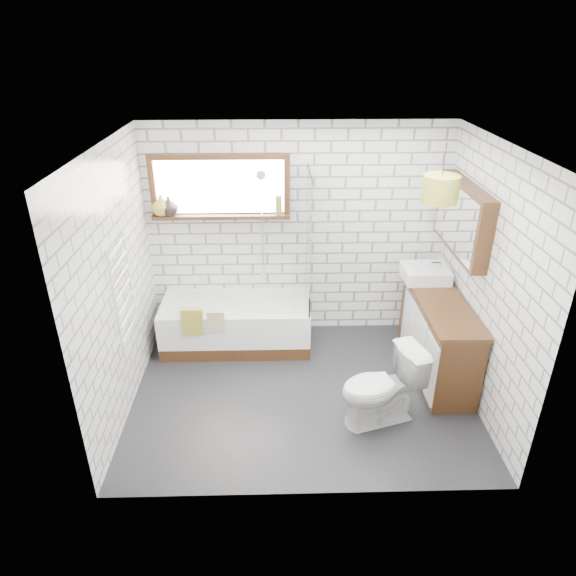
{
  "coord_description": "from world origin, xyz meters",
  "views": [
    {
      "loc": [
        -0.25,
        -4.23,
        3.34
      ],
      "look_at": [
        -0.14,
        0.25,
        1.07
      ],
      "focal_mm": 32.0,
      "sensor_mm": 36.0,
      "label": 1
    }
  ],
  "objects_px": {
    "vanity": "(438,336)",
    "pendant": "(441,189)",
    "basin": "(425,273)",
    "toilet": "(381,387)",
    "bathtub": "(236,324)"
  },
  "relations": [
    {
      "from": "vanity",
      "to": "basin",
      "type": "bearing_deg",
      "value": 96.84
    },
    {
      "from": "basin",
      "to": "toilet",
      "type": "distance_m",
      "value": 1.57
    },
    {
      "from": "toilet",
      "to": "pendant",
      "type": "bearing_deg",
      "value": 121.35
    },
    {
      "from": "vanity",
      "to": "toilet",
      "type": "distance_m",
      "value": 1.1
    },
    {
      "from": "basin",
      "to": "bathtub",
      "type": "bearing_deg",
      "value": 177.91
    },
    {
      "from": "bathtub",
      "to": "vanity",
      "type": "height_order",
      "value": "vanity"
    },
    {
      "from": "toilet",
      "to": "pendant",
      "type": "relative_size",
      "value": 2.42
    },
    {
      "from": "vanity",
      "to": "pendant",
      "type": "distance_m",
      "value": 1.71
    },
    {
      "from": "basin",
      "to": "pendant",
      "type": "distance_m",
      "value": 1.41
    },
    {
      "from": "basin",
      "to": "pendant",
      "type": "xyz_separation_m",
      "value": [
        -0.21,
        -0.76,
        1.17
      ]
    },
    {
      "from": "vanity",
      "to": "basin",
      "type": "distance_m",
      "value": 0.71
    },
    {
      "from": "vanity",
      "to": "basin",
      "type": "xyz_separation_m",
      "value": [
        -0.06,
        0.5,
        0.5
      ]
    },
    {
      "from": "bathtub",
      "to": "vanity",
      "type": "distance_m",
      "value": 2.26
    },
    {
      "from": "vanity",
      "to": "pendant",
      "type": "relative_size",
      "value": 4.72
    },
    {
      "from": "pendant",
      "to": "vanity",
      "type": "bearing_deg",
      "value": 43.28
    }
  ]
}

